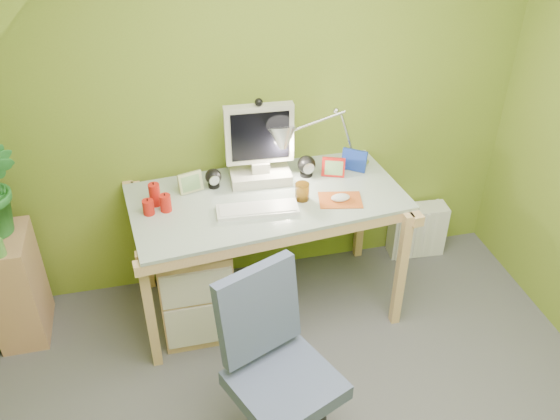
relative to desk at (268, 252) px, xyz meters
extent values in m
cube|color=olive|center=(0.02, 0.37, 0.80)|extent=(3.20, 0.01, 2.40)
cube|color=white|center=(-0.08, -0.14, 0.41)|extent=(0.44, 0.17, 0.02)
cube|color=#B44E1C|center=(0.38, -0.14, 0.40)|extent=(0.26, 0.21, 0.01)
ellipsoid|color=silver|center=(0.38, -0.14, 0.42)|extent=(0.11, 0.07, 0.04)
cylinder|color=#935B15|center=(0.18, -0.08, 0.45)|extent=(0.09, 0.09, 0.10)
cube|color=red|center=(0.42, 0.12, 0.46)|extent=(0.13, 0.07, 0.11)
cube|color=#163299|center=(0.56, 0.16, 0.46)|extent=(0.13, 0.11, 0.13)
cube|color=#B2BC81|center=(-0.40, 0.14, 0.46)|extent=(0.14, 0.06, 0.12)
cube|color=tan|center=(-1.43, 0.10, -0.06)|extent=(0.25, 0.39, 0.68)
cube|color=silver|center=(1.10, 0.27, -0.21)|extent=(0.38, 0.17, 0.37)
camera|label=1|loc=(-0.56, -2.69, 2.17)|focal=38.00mm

